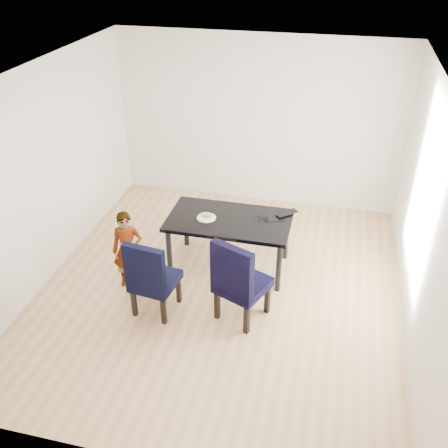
% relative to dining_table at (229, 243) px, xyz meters
% --- Properties ---
extents(floor, '(4.50, 5.00, 0.01)m').
position_rel_dining_table_xyz_m(floor, '(0.00, -0.50, -0.38)').
color(floor, tan).
rests_on(floor, ground).
extents(ceiling, '(4.50, 5.00, 0.01)m').
position_rel_dining_table_xyz_m(ceiling, '(0.00, -0.50, 2.33)').
color(ceiling, white).
rests_on(ceiling, wall_back).
extents(wall_back, '(4.50, 0.01, 2.70)m').
position_rel_dining_table_xyz_m(wall_back, '(0.00, 2.00, 0.98)').
color(wall_back, white).
rests_on(wall_back, ground).
extents(wall_front, '(4.50, 0.01, 2.70)m').
position_rel_dining_table_xyz_m(wall_front, '(0.00, -3.00, 0.98)').
color(wall_front, white).
rests_on(wall_front, ground).
extents(wall_left, '(0.01, 5.00, 2.70)m').
position_rel_dining_table_xyz_m(wall_left, '(-2.25, -0.50, 0.98)').
color(wall_left, silver).
rests_on(wall_left, ground).
extents(wall_right, '(0.01, 5.00, 2.70)m').
position_rel_dining_table_xyz_m(wall_right, '(2.25, -0.50, 0.98)').
color(wall_right, silver).
rests_on(wall_right, ground).
extents(dining_table, '(1.60, 0.90, 0.75)m').
position_rel_dining_table_xyz_m(dining_table, '(0.00, 0.00, 0.00)').
color(dining_table, black).
rests_on(dining_table, floor).
extents(chair_left, '(0.56, 0.57, 1.03)m').
position_rel_dining_table_xyz_m(chair_left, '(-0.65, -1.06, 0.14)').
color(chair_left, black).
rests_on(chair_left, floor).
extents(chair_right, '(0.70, 0.71, 1.10)m').
position_rel_dining_table_xyz_m(chair_right, '(0.38, -0.93, 0.18)').
color(chair_right, black).
rests_on(chair_right, floor).
extents(child, '(0.44, 0.36, 1.06)m').
position_rel_dining_table_xyz_m(child, '(-1.15, -0.68, 0.15)').
color(child, orange).
rests_on(child, floor).
extents(plate, '(0.32, 0.32, 0.01)m').
position_rel_dining_table_xyz_m(plate, '(-0.29, -0.05, 0.38)').
color(plate, white).
rests_on(plate, dining_table).
extents(sandwich, '(0.18, 0.11, 0.07)m').
position_rel_dining_table_xyz_m(sandwich, '(-0.29, -0.04, 0.42)').
color(sandwich, '#BC8C43').
rests_on(sandwich, plate).
extents(laptop, '(0.36, 0.35, 0.02)m').
position_rel_dining_table_xyz_m(laptop, '(0.68, 0.33, 0.39)').
color(laptop, black).
rests_on(laptop, dining_table).
extents(cable_tangle, '(0.15, 0.15, 0.01)m').
position_rel_dining_table_xyz_m(cable_tangle, '(0.43, 0.05, 0.38)').
color(cable_tangle, black).
rests_on(cable_tangle, dining_table).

